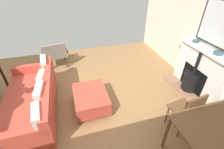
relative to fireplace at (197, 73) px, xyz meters
The scene contains 11 objects.
ground_plane 2.64m from the fireplace, ahead, with size 5.60×5.45×0.01m, color olive.
wall_left 0.90m from the fireplace, 134.17° to the right, with size 0.12×5.45×2.62m, color silver.
fireplace is the anchor object (origin of this frame).
mirror_over_mantel 1.08m from the fireplace, behind, with size 0.04×0.93×0.86m.
mantel_bowl_near 0.70m from the fireplace, 94.39° to the right, with size 0.15×0.15×0.05m.
mantel_bowl_far 0.67m from the fireplace, 95.87° to the left, with size 0.17×0.17×0.06m.
sofa 3.49m from the fireplace, ahead, with size 0.91×1.95×0.82m.
ottoman 2.43m from the fireplace, ahead, with size 0.66×0.83×0.38m.
armchair_accent 3.66m from the fireplace, 32.40° to the right, with size 0.75×0.66×0.77m.
dining_table 1.75m from the fireplace, 55.64° to the left, with size 1.07×0.77×0.74m.
dining_chair_near_fireplace 1.34m from the fireplace, 43.28° to the left, with size 0.45×0.45×0.85m.
Camera 1 is at (0.06, 2.47, 2.42)m, focal length 25.10 mm.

